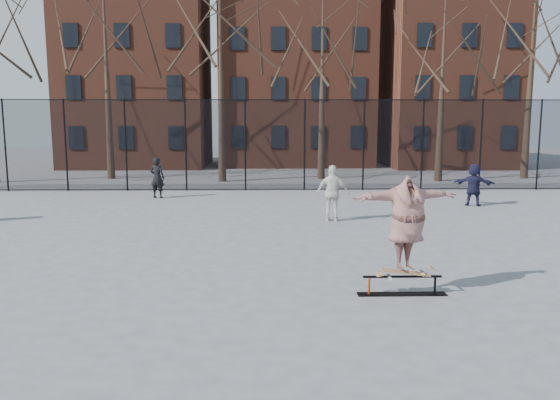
{
  "coord_description": "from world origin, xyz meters",
  "views": [
    {
      "loc": [
        -0.4,
        -10.95,
        3.16
      ],
      "look_at": [
        -0.13,
        1.5,
        1.29
      ],
      "focal_mm": 35.0,
      "sensor_mm": 36.0,
      "label": 1
    }
  ],
  "objects_px": {
    "bystander_white": "(333,193)",
    "bystander_navy": "(474,185)",
    "skateboard": "(405,272)",
    "skater": "(407,223)",
    "skate_rail": "(402,287)",
    "bystander_black": "(157,178)"
  },
  "relations": [
    {
      "from": "skater",
      "to": "bystander_white",
      "type": "bearing_deg",
      "value": 76.92
    },
    {
      "from": "bystander_black",
      "to": "bystander_white",
      "type": "xyz_separation_m",
      "value": [
        6.43,
        -5.1,
        0.06
      ]
    },
    {
      "from": "skateboard",
      "to": "skater",
      "type": "distance_m",
      "value": 0.9
    },
    {
      "from": "skater",
      "to": "bystander_black",
      "type": "height_order",
      "value": "skater"
    },
    {
      "from": "skate_rail",
      "to": "bystander_white",
      "type": "bearing_deg",
      "value": 93.37
    },
    {
      "from": "skate_rail",
      "to": "skater",
      "type": "bearing_deg",
      "value": -0.0
    },
    {
      "from": "skateboard",
      "to": "bystander_white",
      "type": "relative_size",
      "value": 0.54
    },
    {
      "from": "bystander_white",
      "to": "bystander_navy",
      "type": "height_order",
      "value": "bystander_white"
    },
    {
      "from": "skateboard",
      "to": "bystander_black",
      "type": "xyz_separation_m",
      "value": [
        -6.91,
        12.29,
        0.4
      ]
    },
    {
      "from": "skater",
      "to": "skateboard",
      "type": "bearing_deg",
      "value": 0.0
    },
    {
      "from": "skate_rail",
      "to": "bystander_navy",
      "type": "distance_m",
      "value": 11.27
    },
    {
      "from": "skater",
      "to": "bystander_black",
      "type": "bearing_deg",
      "value": 102.47
    },
    {
      "from": "skater",
      "to": "skate_rail",
      "type": "bearing_deg",
      "value": 163.13
    },
    {
      "from": "bystander_black",
      "to": "bystander_white",
      "type": "bearing_deg",
      "value": 157.03
    },
    {
      "from": "skate_rail",
      "to": "skateboard",
      "type": "xyz_separation_m",
      "value": [
        0.05,
        -0.0,
        0.27
      ]
    },
    {
      "from": "skater",
      "to": "bystander_white",
      "type": "xyz_separation_m",
      "value": [
        -0.48,
        7.19,
        -0.44
      ]
    },
    {
      "from": "skateboard",
      "to": "skater",
      "type": "relative_size",
      "value": 0.45
    },
    {
      "from": "bystander_white",
      "to": "bystander_navy",
      "type": "relative_size",
      "value": 1.12
    },
    {
      "from": "skater",
      "to": "bystander_white",
      "type": "relative_size",
      "value": 1.19
    },
    {
      "from": "bystander_navy",
      "to": "skateboard",
      "type": "bearing_deg",
      "value": 85.57
    },
    {
      "from": "skateboard",
      "to": "bystander_black",
      "type": "relative_size",
      "value": 0.58
    },
    {
      "from": "skater",
      "to": "bystander_navy",
      "type": "distance_m",
      "value": 11.24
    }
  ]
}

